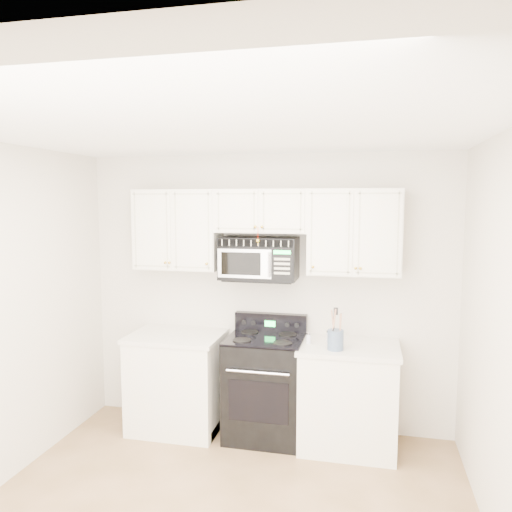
% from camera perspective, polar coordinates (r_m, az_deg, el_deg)
% --- Properties ---
extents(room, '(3.51, 3.51, 2.61)m').
position_cam_1_polar(room, '(3.13, -5.39, -9.78)').
color(room, '#9B7958').
rests_on(room, ground).
extents(base_cabinet_left, '(0.86, 0.65, 0.92)m').
position_cam_1_polar(base_cabinet_left, '(4.95, -8.98, -14.33)').
color(base_cabinet_left, silver).
rests_on(base_cabinet_left, ground).
extents(base_cabinet_right, '(0.86, 0.65, 0.92)m').
position_cam_1_polar(base_cabinet_right, '(4.63, 10.48, -15.84)').
color(base_cabinet_right, silver).
rests_on(base_cabinet_right, ground).
extents(range, '(0.69, 0.63, 1.10)m').
position_cam_1_polar(range, '(4.72, 1.09, -14.57)').
color(range, black).
rests_on(range, ground).
extents(upper_cabinets, '(2.44, 0.37, 0.75)m').
position_cam_1_polar(upper_cabinets, '(4.54, 0.80, 3.40)').
color(upper_cabinets, silver).
rests_on(upper_cabinets, ground).
extents(microwave, '(0.70, 0.40, 0.39)m').
position_cam_1_polar(microwave, '(4.56, 0.34, -0.25)').
color(microwave, black).
rests_on(microwave, ground).
extents(utensil_crock, '(0.14, 0.14, 0.36)m').
position_cam_1_polar(utensil_crock, '(4.29, 9.08, -9.32)').
color(utensil_crock, '#48647E').
rests_on(utensil_crock, base_cabinet_right).
extents(shaker_salt, '(0.04, 0.04, 0.10)m').
position_cam_1_polar(shaker_salt, '(4.45, 6.04, -9.30)').
color(shaker_salt, silver).
rests_on(shaker_salt, base_cabinet_right).
extents(shaker_pepper, '(0.05, 0.05, 0.11)m').
position_cam_1_polar(shaker_pepper, '(4.51, 8.36, -9.06)').
color(shaker_pepper, silver).
rests_on(shaker_pepper, base_cabinet_right).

